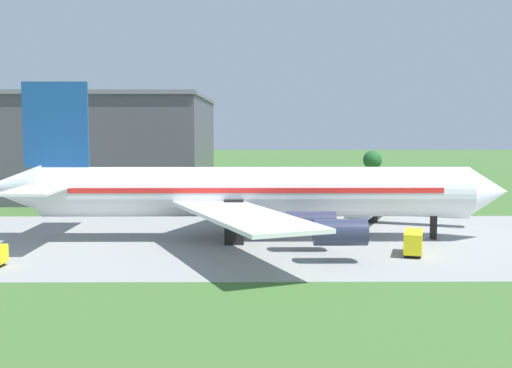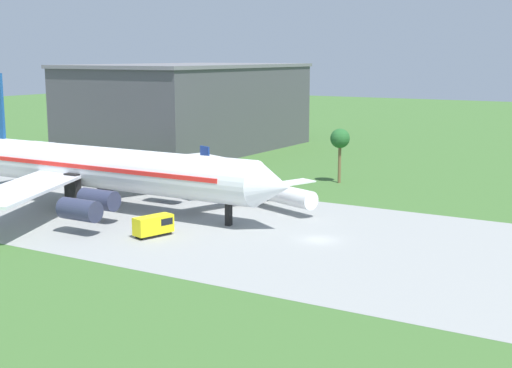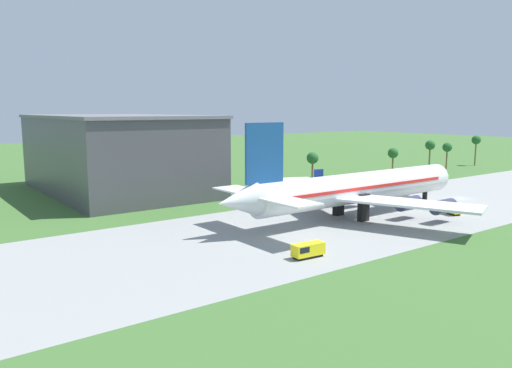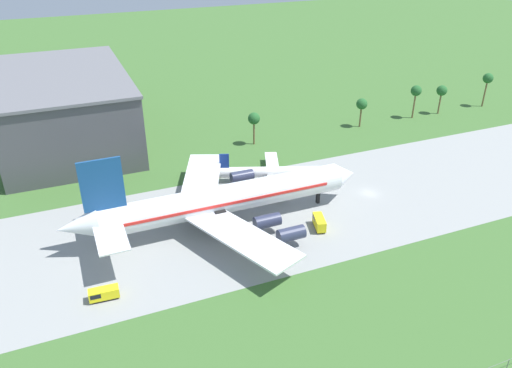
# 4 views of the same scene
# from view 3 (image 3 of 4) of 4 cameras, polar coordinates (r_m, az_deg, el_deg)

# --- Properties ---
(ground_plane) EXTENTS (600.00, 600.00, 0.00)m
(ground_plane) POSITION_cam_3_polar(r_m,az_deg,el_deg) (138.74, 22.30, -1.55)
(ground_plane) COLOR #3D662D
(taxiway_strip) EXTENTS (320.00, 44.00, 0.02)m
(taxiway_strip) POSITION_cam_3_polar(r_m,az_deg,el_deg) (138.74, 22.30, -1.54)
(taxiway_strip) COLOR gray
(taxiway_strip) RESTS_ON ground_plane
(jet_airliner) EXTENTS (68.34, 54.93, 20.39)m
(jet_airliner) POSITION_cam_3_polar(r_m,az_deg,el_deg) (107.30, 11.36, -0.49)
(jet_airliner) COLOR white
(jet_airliner) RESTS_ON ground_plane
(regional_aircraft) EXTENTS (27.49, 25.03, 7.93)m
(regional_aircraft) POSITION_cam_3_polar(r_m,az_deg,el_deg) (131.56, 12.20, -0.47)
(regional_aircraft) COLOR white
(regional_aircraft) RESTS_ON ground_plane
(baggage_tug) EXTENTS (5.44, 2.33, 2.28)m
(baggage_tug) POSITION_cam_3_polar(r_m,az_deg,el_deg) (77.90, 5.87, -7.51)
(baggage_tug) COLOR black
(baggage_tug) RESTS_ON ground_plane
(catering_van) EXTENTS (3.39, 5.63, 2.73)m
(catering_van) POSITION_cam_3_polar(r_m,az_deg,el_deg) (117.53, 21.25, -2.48)
(catering_van) COLOR black
(catering_van) RESTS_ON ground_plane
(terminal_building) EXTENTS (36.72, 61.20, 21.20)m
(terminal_building) POSITION_cam_3_polar(r_m,az_deg,el_deg) (143.99, -15.60, 3.38)
(terminal_building) COLOR #47474C
(terminal_building) RESTS_ON ground_plane
(palm_tree_row) EXTENTS (94.15, 3.60, 12.29)m
(palm_tree_row) POSITION_cam_3_polar(r_m,az_deg,el_deg) (189.87, 18.00, 3.86)
(palm_tree_row) COLOR brown
(palm_tree_row) RESTS_ON ground_plane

